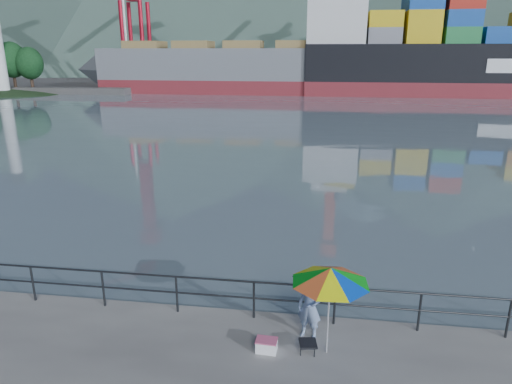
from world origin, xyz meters
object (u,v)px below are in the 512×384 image
cooler_bag (267,346)px  bulk_carrier (254,66)px  beach_umbrella (330,275)px  fisherman (310,307)px

cooler_bag → bulk_carrier: (-10.49, 69.00, 4.05)m
beach_umbrella → fisherman: bearing=127.9°
cooler_bag → bulk_carrier: bulk_carrier is taller
fisherman → cooler_bag: size_ratio=3.49×
fisherman → beach_umbrella: beach_umbrella is taller
bulk_carrier → cooler_bag: bearing=-81.4°
beach_umbrella → cooler_bag: bearing=-173.5°
fisherman → cooler_bag: 1.33m
beach_umbrella → cooler_bag: size_ratio=4.74×
fisherman → cooler_bag: bearing=-123.0°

